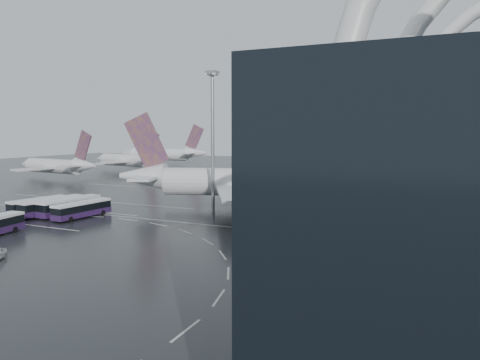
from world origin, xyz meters
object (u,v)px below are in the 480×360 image
at_px(airliner_gate_b, 349,164).
at_px(gse_cart_belly_d, 363,207).
at_px(van_curve_c, 347,302).
at_px(gse_cart_belly_a, 329,207).
at_px(airliner_main, 250,183).
at_px(bus_row_near_b, 52,206).
at_px(jet_remote_west, 58,166).
at_px(floodlight_mast, 213,124).
at_px(gse_cart_belly_e, 316,198).
at_px(bus_row_near_d, 82,209).
at_px(airliner_gate_c, 356,158).
at_px(jet_remote_far, 165,154).
at_px(bus_row_near_a, 38,205).
at_px(jet_remote_mid, 129,160).
at_px(bus_row_near_c, 70,206).

distance_m(airliner_gate_b, gse_cart_belly_d, 64.45).
relative_size(van_curve_c, gse_cart_belly_a, 2.38).
bearing_deg(airliner_main, bus_row_near_b, -158.44).
bearing_deg(jet_remote_west, bus_row_near_b, 142.09).
xyz_separation_m(bus_row_near_b, floodlight_mast, (28.02, 17.45, 16.64)).
height_order(airliner_gate_b, gse_cart_belly_e, airliner_gate_b).
relative_size(bus_row_near_d, gse_cart_belly_e, 6.70).
relative_size(airliner_gate_c, bus_row_near_d, 4.55).
xyz_separation_m(jet_remote_far, floodlight_mast, (87.89, -110.68, 13.25)).
xyz_separation_m(bus_row_near_d, van_curve_c, (58.07, -25.65, -0.99)).
bearing_deg(airliner_gate_b, bus_row_near_a, -126.37).
bearing_deg(van_curve_c, gse_cart_belly_e, 90.44).
xyz_separation_m(airliner_main, gse_cart_belly_e, (11.30, 15.11, -4.83)).
bearing_deg(airliner_gate_c, bus_row_near_d, -91.91).
relative_size(van_curve_c, gse_cart_belly_e, 2.38).
bearing_deg(gse_cart_belly_a, gse_cart_belly_d, 25.04).
height_order(airliner_main, jet_remote_far, airliner_main).
bearing_deg(bus_row_near_d, bus_row_near_b, 95.10).
height_order(jet_remote_mid, bus_row_near_c, jet_remote_mid).
xyz_separation_m(van_curve_c, gse_cart_belly_a, (-16.21, 55.63, -0.23)).
distance_m(airliner_gate_c, gse_cart_belly_d, 106.97).
bearing_deg(bus_row_near_a, gse_cart_belly_a, -53.34).
height_order(jet_remote_far, floodlight_mast, floodlight_mast).
bearing_deg(airliner_main, gse_cart_belly_d, -4.19).
distance_m(jet_remote_west, bus_row_near_b, 76.75).
bearing_deg(gse_cart_belly_a, airliner_gate_c, 98.49).
bearing_deg(gse_cart_belly_a, bus_row_near_d, -144.39).
bearing_deg(floodlight_mast, gse_cart_belly_a, 30.52).
distance_m(airliner_gate_c, jet_remote_west, 122.12).
bearing_deg(airliner_gate_b, van_curve_c, -89.43).
bearing_deg(jet_remote_west, floodlight_mast, 162.87).
distance_m(airliner_gate_c, floodlight_mast, 121.20).
height_order(airliner_gate_c, floodlight_mast, floodlight_mast).
relative_size(floodlight_mast, gse_cart_belly_d, 14.77).
bearing_deg(jet_remote_mid, jet_remote_west, 97.10).
xyz_separation_m(airliner_main, jet_remote_west, (-87.00, 26.49, -0.84)).
bearing_deg(airliner_gate_b, jet_remote_far, 150.41).
relative_size(bus_row_near_a, gse_cart_belly_d, 6.51).
bearing_deg(bus_row_near_d, gse_cart_belly_d, -52.62).
xyz_separation_m(bus_row_near_d, gse_cart_belly_d, (48.63, 33.14, -1.22)).
height_order(airliner_main, bus_row_near_d, airliner_main).
xyz_separation_m(jet_remote_mid, gse_cart_belly_d, (109.48, -57.67, -4.02)).
height_order(jet_remote_mid, gse_cart_belly_d, jet_remote_mid).
distance_m(jet_remote_far, bus_row_near_b, 141.47).
relative_size(airliner_gate_b, jet_remote_mid, 1.54).
height_order(bus_row_near_a, van_curve_c, bus_row_near_a).
bearing_deg(bus_row_near_d, bus_row_near_a, 93.41).
bearing_deg(gse_cart_belly_e, floodlight_mast, -121.92).
height_order(gse_cart_belly_a, gse_cart_belly_e, gse_cart_belly_e).
bearing_deg(bus_row_near_c, bus_row_near_a, 105.09).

